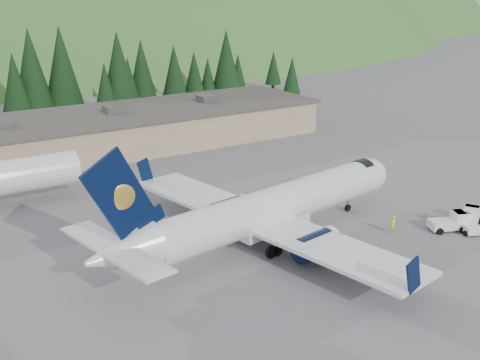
% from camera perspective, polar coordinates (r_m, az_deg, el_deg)
% --- Properties ---
extents(ground, '(600.00, 600.00, 0.00)m').
position_cam_1_polar(ground, '(55.25, 3.44, -5.56)').
color(ground, slate).
extents(airliner, '(34.70, 32.70, 11.52)m').
position_cam_1_polar(airliner, '(53.42, 2.73, -2.84)').
color(airliner, white).
rests_on(airliner, ground).
extents(baggage_tug_a, '(3.40, 2.88, 1.62)m').
position_cam_1_polar(baggage_tug_a, '(62.26, 21.01, -3.29)').
color(baggage_tug_a, white).
rests_on(baggage_tug_a, ground).
extents(baggage_tug_b, '(3.77, 3.04, 1.80)m').
position_cam_1_polar(baggage_tug_b, '(60.11, 19.34, -3.77)').
color(baggage_tug_b, white).
rests_on(baggage_tug_b, ground).
extents(baggage_tug_c, '(2.54, 3.16, 1.51)m').
position_cam_1_polar(baggage_tug_c, '(60.54, 20.68, -3.90)').
color(baggage_tug_c, white).
rests_on(baggage_tug_c, ground).
extents(terminal_building, '(71.00, 17.00, 6.10)m').
position_cam_1_polar(terminal_building, '(84.72, -14.93, 4.15)').
color(terminal_building, '#9B8262').
rests_on(terminal_building, ground).
extents(ramp_worker, '(0.68, 0.47, 1.80)m').
position_cam_1_polar(ramp_worker, '(57.60, 14.29, -4.14)').
color(ramp_worker, yellow).
rests_on(ramp_worker, ground).
extents(hills, '(614.00, 330.00, 300.00)m').
position_cam_1_polar(hills, '(281.84, -13.61, -4.32)').
color(hills, '#286626').
rests_on(hills, ground).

